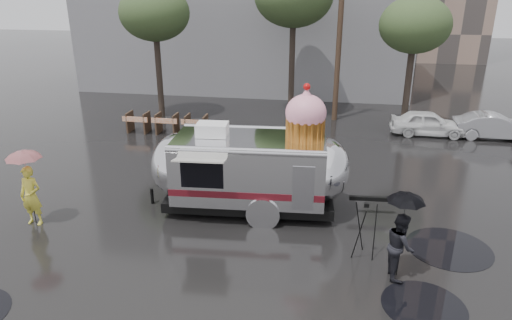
% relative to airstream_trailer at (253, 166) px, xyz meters
% --- Properties ---
extents(ground, '(120.00, 120.00, 0.00)m').
position_rel_airstream_trailer_xyz_m(ground, '(-0.08, -2.76, -1.49)').
color(ground, black).
rests_on(ground, ground).
extents(puddles, '(13.31, 6.91, 0.01)m').
position_rel_airstream_trailer_xyz_m(puddles, '(2.23, -3.62, -1.49)').
color(puddles, black).
rests_on(puddles, ground).
extents(utility_pole, '(1.60, 0.28, 9.00)m').
position_rel_airstream_trailer_xyz_m(utility_pole, '(2.42, 11.24, 3.13)').
color(utility_pole, '#473323').
rests_on(utility_pole, ground).
extents(tree_left, '(3.64, 3.64, 6.95)m').
position_rel_airstream_trailer_xyz_m(tree_left, '(-7.08, 10.24, 3.99)').
color(tree_left, '#382D26').
rests_on(tree_left, ground).
extents(tree_right, '(3.36, 3.36, 6.42)m').
position_rel_airstream_trailer_xyz_m(tree_right, '(5.92, 10.24, 3.57)').
color(tree_right, '#382D26').
rests_on(tree_right, ground).
extents(barricade_row, '(4.30, 0.80, 1.00)m').
position_rel_airstream_trailer_xyz_m(barricade_row, '(-5.63, 7.20, -0.97)').
color(barricade_row, '#473323').
rests_on(barricade_row, ground).
extents(airstream_trailer, '(7.88, 3.34, 4.25)m').
position_rel_airstream_trailer_xyz_m(airstream_trailer, '(0.00, 0.00, 0.00)').
color(airstream_trailer, silver).
rests_on(airstream_trailer, ground).
extents(person_left, '(0.68, 0.46, 1.85)m').
position_rel_airstream_trailer_xyz_m(person_left, '(-6.38, -2.18, -0.56)').
color(person_left, yellow).
rests_on(person_left, ground).
extents(umbrella_pink, '(1.25, 1.25, 2.41)m').
position_rel_airstream_trailer_xyz_m(umbrella_pink, '(-6.38, -2.18, 0.49)').
color(umbrella_pink, '#D48287').
rests_on(umbrella_pink, ground).
extents(person_right, '(0.53, 0.86, 1.72)m').
position_rel_airstream_trailer_xyz_m(person_right, '(4.24, -3.01, -0.63)').
color(person_right, black).
rests_on(person_right, ground).
extents(umbrella_black, '(1.11, 1.11, 2.31)m').
position_rel_airstream_trailer_xyz_m(umbrella_black, '(4.24, -3.01, 0.44)').
color(umbrella_black, black).
rests_on(umbrella_black, ground).
extents(tripod, '(0.59, 0.66, 1.59)m').
position_rel_airstream_trailer_xyz_m(tripod, '(3.42, -2.25, -0.54)').
color(tripod, black).
rests_on(tripod, ground).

